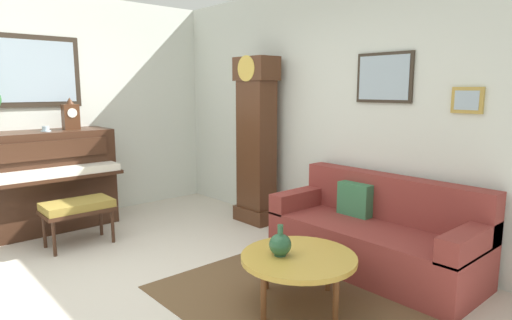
{
  "coord_description": "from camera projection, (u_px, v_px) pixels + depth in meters",
  "views": [
    {
      "loc": [
        3.11,
        -1.41,
        1.64
      ],
      "look_at": [
        -0.02,
        1.37,
        0.96
      ],
      "focal_mm": 30.44,
      "sensor_mm": 36.0,
      "label": 1
    }
  ],
  "objects": [
    {
      "name": "coffee_table",
      "position": [
        299.0,
        259.0,
        3.28
      ],
      "size": [
        0.88,
        0.88,
        0.4
      ],
      "color": "gold",
      "rests_on": "ground_plane"
    },
    {
      "name": "mantel_clock",
      "position": [
        71.0,
        115.0,
        5.16
      ],
      "size": [
        0.13,
        0.18,
        0.38
      ],
      "color": "#4C2B19",
      "rests_on": "piano"
    },
    {
      "name": "piano_bench",
      "position": [
        78.0,
        208.0,
        4.56
      ],
      "size": [
        0.42,
        0.7,
        0.48
      ],
      "color": "#3D2316",
      "rests_on": "ground_plane"
    },
    {
      "name": "green_jug",
      "position": [
        280.0,
        244.0,
        3.26
      ],
      "size": [
        0.17,
        0.17,
        0.24
      ],
      "color": "#234C33",
      "rests_on": "coffee_table"
    },
    {
      "name": "wall_left",
      "position": [
        28.0,
        109.0,
        5.18
      ],
      "size": [
        0.13,
        4.9,
        2.8
      ],
      "color": "silver",
      "rests_on": "ground_plane"
    },
    {
      "name": "piano",
      "position": [
        48.0,
        180.0,
        5.08
      ],
      "size": [
        0.87,
        1.44,
        1.16
      ],
      "color": "#3D2316",
      "rests_on": "ground_plane"
    },
    {
      "name": "couch",
      "position": [
        375.0,
        235.0,
        3.99
      ],
      "size": [
        1.9,
        0.8,
        0.84
      ],
      "color": "maroon",
      "rests_on": "ground_plane"
    },
    {
      "name": "ground_plane",
      "position": [
        131.0,
        301.0,
        3.5
      ],
      "size": [
        6.4,
        6.0,
        0.1
      ],
      "primitive_type": "cube",
      "color": "beige"
    },
    {
      "name": "teacup",
      "position": [
        46.0,
        129.0,
        4.95
      ],
      "size": [
        0.12,
        0.12,
        0.06
      ],
      "color": "#ADC6D6",
      "rests_on": "piano"
    },
    {
      "name": "wall_back",
      "position": [
        327.0,
        111.0,
        4.82
      ],
      "size": [
        5.3,
        0.13,
        2.8
      ],
      "color": "silver",
      "rests_on": "ground_plane"
    },
    {
      "name": "area_rug",
      "position": [
        290.0,
        304.0,
        3.35
      ],
      "size": [
        2.1,
        1.5,
        0.01
      ],
      "primitive_type": "cube",
      "color": "brown",
      "rests_on": "ground_plane"
    },
    {
      "name": "grandfather_clock",
      "position": [
        256.0,
        145.0,
        5.31
      ],
      "size": [
        0.52,
        0.34,
        2.03
      ],
      "color": "#4C2B19",
      "rests_on": "ground_plane"
    }
  ]
}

